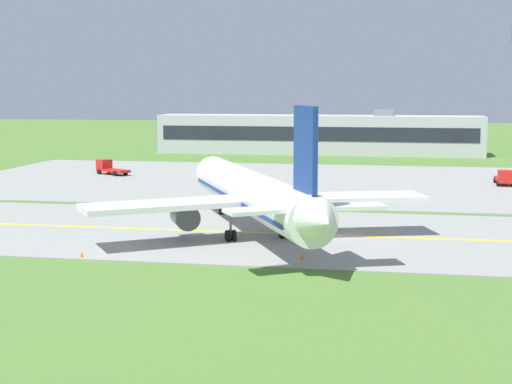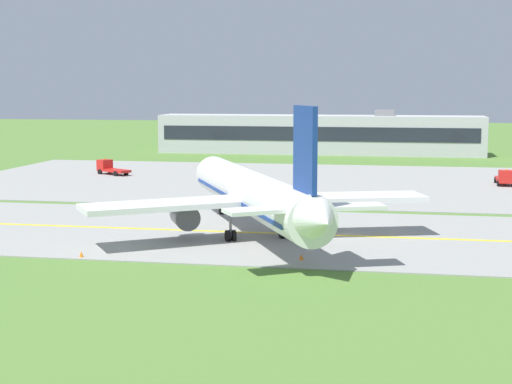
% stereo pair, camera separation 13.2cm
% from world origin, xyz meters
% --- Properties ---
extents(ground_plane, '(500.00, 500.00, 0.00)m').
position_xyz_m(ground_plane, '(0.00, 0.00, 0.00)').
color(ground_plane, '#517A33').
extents(taxiway_strip, '(240.00, 28.00, 0.10)m').
position_xyz_m(taxiway_strip, '(0.00, 0.00, 0.05)').
color(taxiway_strip, gray).
rests_on(taxiway_strip, ground).
extents(apron_pad, '(140.00, 52.00, 0.10)m').
position_xyz_m(apron_pad, '(10.00, 42.00, 0.05)').
color(apron_pad, gray).
rests_on(apron_pad, ground).
extents(taxiway_centreline, '(220.00, 0.60, 0.01)m').
position_xyz_m(taxiway_centreline, '(0.00, 0.00, 0.11)').
color(taxiway_centreline, yellow).
rests_on(taxiway_centreline, taxiway_strip).
extents(airplane_lead, '(30.71, 37.07, 12.70)m').
position_xyz_m(airplane_lead, '(-7.25, -1.88, 4.13)').
color(airplane_lead, white).
rests_on(airplane_lead, ground).
extents(service_truck_baggage, '(6.54, 5.06, 2.59)m').
position_xyz_m(service_truck_baggage, '(-39.95, 45.77, 1.18)').
color(service_truck_baggage, red).
rests_on(service_truck_baggage, ground).
extents(service_truck_fuel, '(2.50, 6.46, 2.59)m').
position_xyz_m(service_truck_fuel, '(21.20, 42.37, 1.18)').
color(service_truck_fuel, red).
rests_on(service_truck_fuel, ground).
extents(terminal_building, '(68.67, 9.93, 9.37)m').
position_xyz_m(terminal_building, '(-10.64, 92.59, 4.10)').
color(terminal_building, '#B2B2B7').
rests_on(terminal_building, ground).
extents(traffic_cone_near_edge, '(0.44, 0.44, 0.60)m').
position_xyz_m(traffic_cone_near_edge, '(-1.28, 11.53, 0.30)').
color(traffic_cone_near_edge, orange).
rests_on(traffic_cone_near_edge, ground).
extents(traffic_cone_mid_edge, '(0.44, 0.44, 0.60)m').
position_xyz_m(traffic_cone_mid_edge, '(-1.56, -11.06, 0.30)').
color(traffic_cone_mid_edge, orange).
rests_on(traffic_cone_mid_edge, ground).
extents(traffic_cone_far_edge, '(0.44, 0.44, 0.60)m').
position_xyz_m(traffic_cone_far_edge, '(-19.65, -13.28, 0.30)').
color(traffic_cone_far_edge, orange).
rests_on(traffic_cone_far_edge, ground).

